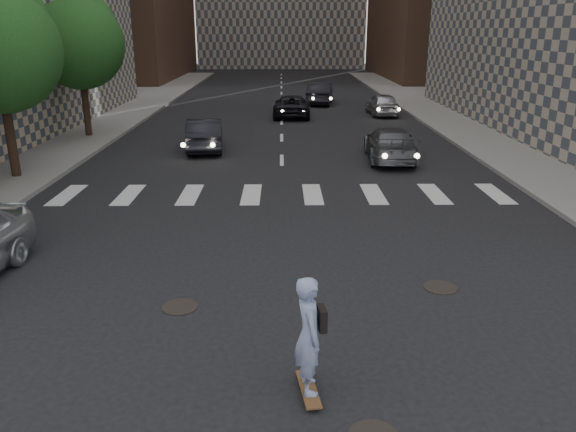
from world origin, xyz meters
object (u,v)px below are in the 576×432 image
traffic_car_b (390,144)px  traffic_car_c (292,106)px  traffic_car_a (205,134)px  traffic_car_d (382,104)px  tree_c (80,40)px  traffic_car_e (320,93)px  skateboarder (309,335)px

traffic_car_b → traffic_car_c: 12.58m
traffic_car_a → traffic_car_d: 14.24m
tree_c → traffic_car_e: (12.19, 12.86, -3.89)m
traffic_car_d → traffic_car_e: (-3.54, 5.39, 0.07)m
traffic_car_b → tree_c: bearing=-16.4°
traffic_car_a → traffic_car_b: traffic_car_a is taller
tree_c → traffic_car_a: 7.80m
tree_c → skateboarder: 23.20m
traffic_car_a → tree_c: bearing=-32.0°
tree_c → traffic_car_c: tree_c is taller
tree_c → traffic_car_b: 15.33m
traffic_car_a → traffic_car_b: bearing=158.7°
skateboarder → traffic_car_d: (5.90, 28.16, -0.31)m
skateboarder → traffic_car_e: skateboarder is taller
traffic_car_b → traffic_car_e: bearing=-80.7°
tree_c → traffic_car_e: 18.14m
traffic_car_b → traffic_car_e: traffic_car_e is taller
traffic_car_a → skateboarder: bearing=96.3°
skateboarder → traffic_car_a: 18.12m
traffic_car_b → traffic_car_d: size_ratio=1.15×
traffic_car_e → tree_c: bearing=54.2°
tree_c → traffic_car_d: (15.73, 7.47, -3.96)m
tree_c → traffic_car_a: size_ratio=1.55×
skateboarder → traffic_car_c: skateboarder is taller
skateboarder → traffic_car_e: 33.63m
traffic_car_b → traffic_car_c: bearing=-68.6°
traffic_car_a → traffic_car_c: size_ratio=0.92×
traffic_car_a → traffic_car_e: bearing=-117.1°
traffic_car_d → traffic_car_c: bearing=4.9°
tree_c → skateboarder: size_ratio=3.48×
skateboarder → traffic_car_d: bearing=70.3°
traffic_car_c → skateboarder: bearing=91.7°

